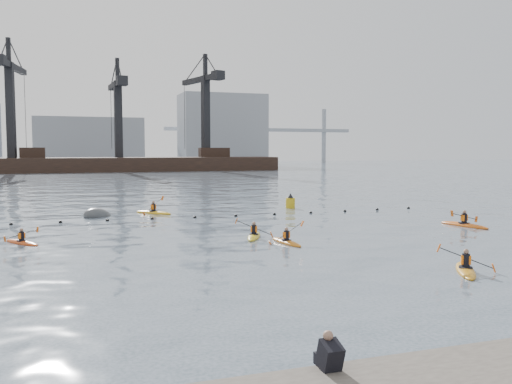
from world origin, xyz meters
TOP-DOWN VIEW (x-y plane):
  - ground at (0.00, 0.00)m, footprint 400.00×400.00m
  - float_line at (-0.50, 22.53)m, footprint 33.24×0.73m
  - barge_pier at (-0.22, 110.00)m, footprint 72.00×19.30m
  - skyline at (2.23, 150.27)m, footprint 141.00×28.00m
  - kayaker_0 at (0.25, 10.66)m, footprint 2.07×2.98m
  - kayaker_1 at (4.50, 2.21)m, footprint 2.31×3.08m
  - kayaker_2 at (-12.75, 14.97)m, footprint 2.07×2.65m
  - kayaker_3 at (-0.74, 13.01)m, footprint 1.99×3.05m
  - kayaker_4 at (13.28, 12.81)m, footprint 2.43×3.68m
  - kayaker_5 at (-4.39, 26.13)m, footprint 2.74×2.99m
  - mooring_buoy at (-8.51, 25.48)m, footprint 2.92×2.85m
  - nav_buoy at (6.92, 26.24)m, footprint 0.78×0.78m

SIDE VIEW (x-z plane):
  - ground at x=0.00m, z-range 0.00..0.00m
  - mooring_buoy at x=-8.51m, z-range -0.85..0.85m
  - float_line at x=-0.50m, z-range -0.09..0.15m
  - kayaker_2 at x=-12.75m, z-range -0.37..0.54m
  - kayaker_0 at x=0.25m, z-range -0.52..0.70m
  - kayaker_3 at x=-0.74m, z-range -0.49..0.68m
  - kayaker_1 at x=4.50m, z-range -0.50..0.70m
  - kayaker_5 at x=-4.39m, z-range -0.59..0.79m
  - kayaker_4 at x=13.28m, z-range -0.49..0.71m
  - nav_buoy at x=6.92m, z-range -0.28..1.13m
  - barge_pier at x=-0.22m, z-range -12.86..16.64m
  - skyline at x=2.23m, z-range -1.75..20.25m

